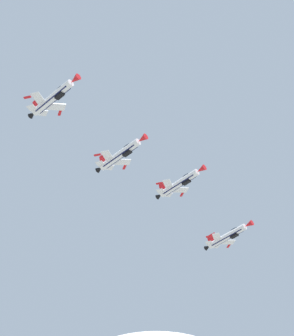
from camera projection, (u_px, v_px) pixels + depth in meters
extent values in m
cylinder|color=white|center=(227.00, 236.00, 164.89)|extent=(9.89, 9.48, 1.70)
cube|color=#191E4C|center=(228.00, 238.00, 164.62)|extent=(8.35, 8.02, 0.74)
cone|color=red|center=(249.00, 225.00, 161.58)|extent=(2.82, 2.79, 1.56)
cone|color=black|center=(208.00, 247.00, 168.02)|extent=(2.10, 2.09, 1.36)
ellipsoid|color=#192333|center=(234.00, 230.00, 164.04)|extent=(3.24, 3.17, 1.34)
cube|color=black|center=(234.00, 235.00, 163.42)|extent=(2.47, 2.44, 1.09)
cube|color=white|center=(228.00, 242.00, 167.38)|extent=(4.51, 3.11, 1.23)
cube|color=red|center=(229.00, 246.00, 169.30)|extent=(1.08, 1.70, 0.37)
cube|color=white|center=(217.00, 237.00, 163.89)|extent=(2.93, 4.48, 1.23)
cube|color=red|center=(209.00, 236.00, 163.01)|extent=(1.70, 1.00, 0.37)
cube|color=white|center=(216.00, 246.00, 168.27)|extent=(2.68, 2.45, 0.70)
cube|color=white|center=(209.00, 243.00, 166.23)|extent=(2.38, 2.64, 0.70)
cube|color=red|center=(212.00, 238.00, 168.17)|extent=(2.46, 2.39, 2.57)
cylinder|color=white|center=(179.00, 183.00, 154.73)|extent=(9.89, 9.48, 1.70)
cube|color=#191E4C|center=(180.00, 185.00, 154.47)|extent=(8.35, 8.02, 0.79)
cone|color=red|center=(201.00, 170.00, 151.42)|extent=(2.82, 2.79, 1.56)
cone|color=black|center=(159.00, 196.00, 157.86)|extent=(2.10, 2.09, 1.36)
ellipsoid|color=#192333|center=(186.00, 176.00, 153.87)|extent=(3.26, 3.19, 1.37)
cube|color=black|center=(186.00, 182.00, 153.29)|extent=(2.49, 2.45, 1.12)
cube|color=white|center=(180.00, 190.00, 157.28)|extent=(4.48, 3.10, 1.38)
cube|color=red|center=(182.00, 194.00, 159.25)|extent=(1.08, 1.71, 0.39)
cube|color=white|center=(168.00, 184.00, 153.68)|extent=(2.92, 4.44, 1.38)
cube|color=red|center=(159.00, 183.00, 152.75)|extent=(1.70, 1.01, 0.39)
cube|color=white|center=(168.00, 195.00, 158.15)|extent=(2.67, 2.44, 0.78)
cube|color=white|center=(160.00, 191.00, 156.04)|extent=(2.37, 2.63, 0.78)
cube|color=red|center=(164.00, 186.00, 157.96)|extent=(2.53, 2.46, 2.55)
cylinder|color=white|center=(120.00, 155.00, 142.49)|extent=(9.89, 9.48, 1.70)
cube|color=#191E4C|center=(120.00, 156.00, 142.24)|extent=(8.35, 8.01, 0.84)
cone|color=red|center=(142.00, 139.00, 139.18)|extent=(2.82, 2.79, 1.56)
cone|color=black|center=(100.00, 169.00, 145.62)|extent=(2.10, 2.09, 1.36)
ellipsoid|color=#192333|center=(127.00, 147.00, 141.61)|extent=(3.28, 3.21, 1.39)
cube|color=black|center=(127.00, 153.00, 141.06)|extent=(2.50, 2.46, 1.15)
cube|color=white|center=(122.00, 162.00, 145.09)|extent=(4.44, 3.09, 1.52)
cube|color=red|center=(125.00, 167.00, 147.10)|extent=(1.08, 1.71, 0.40)
cube|color=white|center=(107.00, 155.00, 141.39)|extent=(2.91, 4.41, 1.52)
cube|color=red|center=(97.00, 155.00, 140.42)|extent=(1.70, 1.01, 0.40)
cube|color=white|center=(109.00, 167.00, 145.93)|extent=(2.65, 2.44, 0.85)
cube|color=white|center=(100.00, 164.00, 143.77)|extent=(2.36, 2.61, 0.85)
cube|color=red|center=(104.00, 159.00, 145.68)|extent=(2.58, 2.52, 2.53)
cylinder|color=white|center=(52.00, 98.00, 132.99)|extent=(9.89, 9.48, 1.70)
cube|color=#191E4C|center=(53.00, 100.00, 132.74)|extent=(8.35, 8.01, 0.84)
cone|color=red|center=(75.00, 80.00, 129.68)|extent=(2.82, 2.79, 1.56)
cone|color=black|center=(32.00, 114.00, 136.12)|extent=(2.10, 2.09, 1.36)
ellipsoid|color=#192333|center=(60.00, 89.00, 132.11)|extent=(3.28, 3.21, 1.39)
cube|color=black|center=(60.00, 95.00, 131.56)|extent=(2.50, 2.46, 1.15)
cube|color=white|center=(56.00, 107.00, 135.60)|extent=(4.44, 3.09, 1.53)
cube|color=red|center=(60.00, 113.00, 137.61)|extent=(1.08, 1.71, 0.41)
cube|color=white|center=(38.00, 98.00, 131.89)|extent=(2.91, 4.40, 1.53)
cube|color=red|center=(27.00, 97.00, 130.91)|extent=(1.70, 1.01, 0.41)
cube|color=white|center=(43.00, 113.00, 136.44)|extent=(2.65, 2.43, 0.85)
cube|color=white|center=(32.00, 108.00, 134.27)|extent=(2.36, 2.61, 0.85)
cube|color=red|center=(37.00, 103.00, 136.17)|extent=(2.59, 2.53, 2.53)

